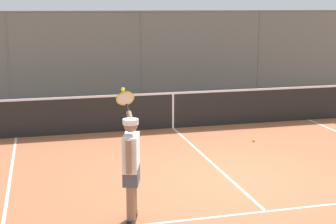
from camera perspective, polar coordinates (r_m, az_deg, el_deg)
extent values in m
plane|color=#A8603D|center=(9.50, 7.12, -7.66)|extent=(60.00, 60.00, 0.00)
cube|color=white|center=(8.20, 11.06, -11.03)|extent=(6.22, 0.05, 0.01)
cube|color=white|center=(10.67, 4.52, -5.35)|extent=(0.05, 5.69, 0.01)
cylinder|color=slate|center=(18.38, 10.26, 6.60)|extent=(0.07, 0.07, 3.02)
cylinder|color=slate|center=(17.05, -3.07, 6.37)|extent=(0.07, 0.07, 3.02)
cylinder|color=slate|center=(16.74, -17.71, 5.72)|extent=(0.07, 0.07, 3.02)
cylinder|color=slate|center=(16.97, -3.13, 11.31)|extent=(17.18, 0.05, 0.05)
cube|color=slate|center=(17.05, -3.07, 6.37)|extent=(17.18, 0.02, 3.02)
cube|color=#235B2D|center=(17.69, -3.49, 6.14)|extent=(20.18, 0.90, 2.75)
cube|color=#ADADA8|center=(17.07, -2.90, 1.52)|extent=(18.18, 0.18, 0.15)
cube|color=black|center=(13.19, 0.56, 0.09)|extent=(10.15, 0.02, 0.91)
cube|color=white|center=(13.10, 0.56, 2.14)|extent=(10.15, 0.04, 0.05)
cube|color=white|center=(13.19, 0.56, 0.09)|extent=(0.05, 0.04, 0.91)
cube|color=black|center=(7.59, -4.21, -12.42)|extent=(0.18, 0.28, 0.09)
cylinder|color=#8C664C|center=(7.43, -4.26, -9.54)|extent=(0.13, 0.13, 0.73)
cube|color=black|center=(7.82, -3.99, -11.67)|extent=(0.18, 0.28, 0.09)
cylinder|color=#8C664C|center=(7.66, -4.03, -8.86)|extent=(0.13, 0.13, 0.73)
cube|color=#474C56|center=(7.45, -4.18, -7.15)|extent=(0.32, 0.43, 0.26)
cube|color=white|center=(7.34, -4.22, -4.61)|extent=(0.33, 0.49, 0.53)
cylinder|color=#8C664C|center=(7.07, -4.49, -5.09)|extent=(0.08, 0.08, 0.49)
cylinder|color=#8C664C|center=(7.66, -4.25, -1.05)|extent=(0.09, 0.36, 0.28)
sphere|color=#8C664C|center=(7.24, -4.27, -1.53)|extent=(0.20, 0.20, 0.20)
cylinder|color=white|center=(7.22, -4.28, -1.10)|extent=(0.29, 0.29, 0.08)
cube|color=white|center=(7.34, -4.17, -1.13)|extent=(0.22, 0.22, 0.02)
cylinder|color=black|center=(7.85, -4.61, 0.41)|extent=(0.04, 0.17, 0.13)
torus|color=gold|center=(8.01, -4.89, 1.54)|extent=(0.30, 0.19, 0.26)
cylinder|color=silver|center=(8.01, -4.89, 1.54)|extent=(0.25, 0.15, 0.21)
sphere|color=#D6E042|center=(8.17, -5.14, 2.57)|extent=(0.07, 0.07, 0.07)
sphere|color=#D6E042|center=(12.15, 9.72, -3.18)|extent=(0.07, 0.07, 0.07)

